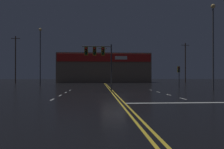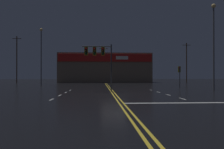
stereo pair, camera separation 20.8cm
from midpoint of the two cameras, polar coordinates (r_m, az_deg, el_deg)
The scene contains 8 objects.
ground_plane at distance 22.72m, azimuth 0.71°, elevation -5.01°, with size 200.00×200.00×0.00m, color black.
road_markings at distance 21.21m, azimuth 3.86°, elevation -5.33°, with size 15.45×60.00×0.01m.
traffic_signal_median at distance 25.18m, azimuth -3.29°, elevation 5.18°, with size 3.44×0.36×5.47m.
traffic_signal_corner_northeast at distance 36.99m, azimuth 17.37°, elevation 0.68°, with size 0.42×0.36×3.40m.
streetlight_near_right at distance 44.88m, azimuth -17.89°, elevation 6.20°, with size 0.56×0.56×11.12m.
streetlight_median_approach at distance 31.54m, azimuth 25.19°, elevation 9.05°, with size 0.56×0.56×11.18m.
building_backdrop at distance 61.84m, azimuth -1.79°, elevation 1.64°, with size 24.97×10.23×7.93m.
utility_pole_row at distance 57.22m, azimuth -3.00°, elevation 3.44°, with size 46.65×0.26×11.99m.
Camera 2 is at (-1.45, -22.59, 1.85)m, focal length 35.00 mm.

